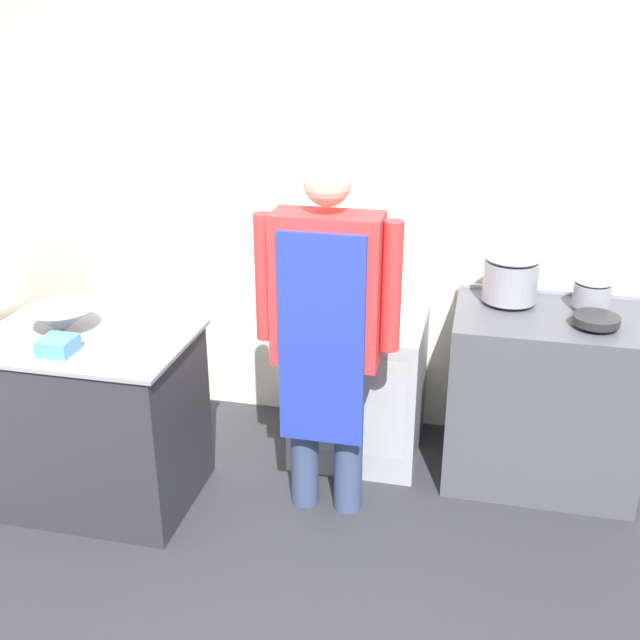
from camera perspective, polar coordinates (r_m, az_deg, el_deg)
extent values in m
plane|color=#2D2D33|center=(3.27, -4.40, -22.44)|extent=(14.00, 14.00, 0.00)
cube|color=silver|center=(4.19, 2.32, 9.22)|extent=(8.00, 0.05, 2.70)
cube|color=#2D2D33|center=(3.90, -16.85, -7.39)|extent=(0.97, 0.67, 0.86)
cube|color=gray|center=(3.71, -17.61, -1.46)|extent=(1.01, 0.70, 0.02)
cube|color=#4C4F56|center=(4.06, 16.54, -5.64)|extent=(0.94, 0.67, 0.92)
cube|color=gray|center=(3.65, 17.27, -3.89)|extent=(0.87, 0.03, 0.10)
cube|color=gray|center=(4.17, 17.04, 2.10)|extent=(0.94, 0.03, 0.02)
cube|color=#A8ADB2|center=(4.15, 3.04, -4.94)|extent=(0.68, 0.65, 0.80)
cube|color=silver|center=(3.86, 2.23, -6.53)|extent=(0.58, 0.02, 0.56)
cylinder|color=#38476B|center=(3.70, -1.19, -8.52)|extent=(0.14, 0.14, 0.80)
cylinder|color=#38476B|center=(3.66, 2.20, -8.91)|extent=(0.14, 0.14, 0.80)
cube|color=red|center=(3.36, 0.54, 2.33)|extent=(0.49, 0.22, 0.70)
cube|color=#2338B2|center=(3.32, 0.08, -1.76)|extent=(0.39, 0.02, 1.01)
cylinder|color=red|center=(3.41, -4.22, 3.25)|extent=(0.09, 0.09, 0.60)
cylinder|color=red|center=(3.30, 5.47, 2.51)|extent=(0.09, 0.09, 0.60)
sphere|color=beige|center=(3.22, 0.57, 10.47)|extent=(0.21, 0.21, 0.21)
cone|color=gray|center=(3.79, -19.08, 0.03)|extent=(0.33, 0.33, 0.12)
cube|color=teal|center=(3.57, -19.34, -1.83)|extent=(0.15, 0.15, 0.07)
cylinder|color=gray|center=(3.93, 14.30, 2.90)|extent=(0.28, 0.28, 0.20)
ellipsoid|color=gray|center=(3.89, 14.47, 4.58)|extent=(0.27, 0.27, 0.05)
cylinder|color=#262628|center=(3.77, 20.29, 0.02)|extent=(0.22, 0.22, 0.04)
cylinder|color=gray|center=(3.98, 20.01, 1.80)|extent=(0.18, 0.18, 0.12)
ellipsoid|color=gray|center=(3.96, 20.14, 2.77)|extent=(0.18, 0.18, 0.03)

